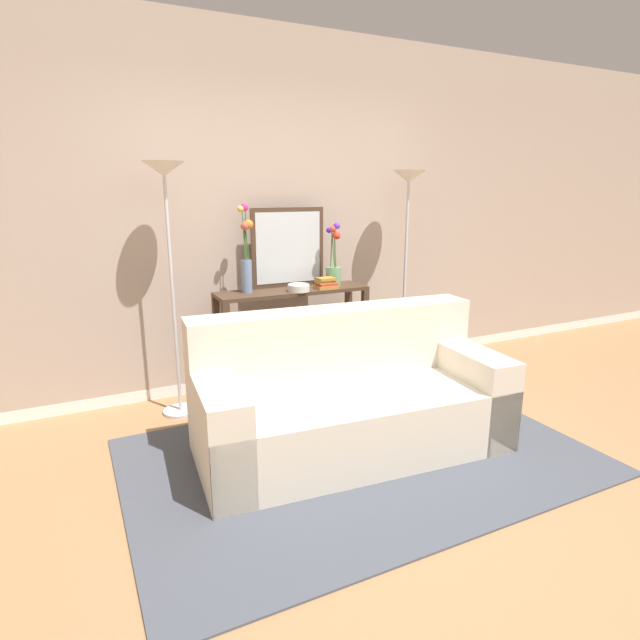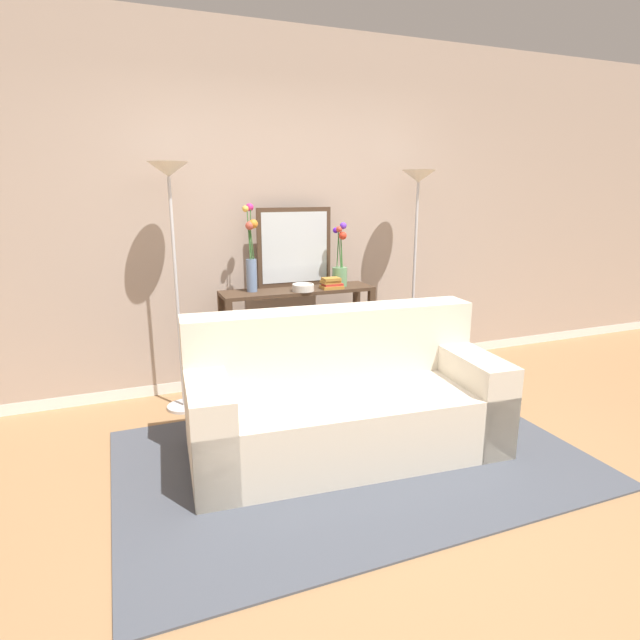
# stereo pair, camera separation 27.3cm
# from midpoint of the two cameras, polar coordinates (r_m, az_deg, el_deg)

# --- Properties ---
(ground_plane) EXTENTS (16.00, 16.00, 0.02)m
(ground_plane) POSITION_cam_midpoint_polar(r_m,az_deg,el_deg) (2.99, 6.28, -19.29)
(ground_plane) COLOR #9E754C
(back_wall) EXTENTS (12.00, 0.15, 2.87)m
(back_wall) POSITION_cam_midpoint_polar(r_m,az_deg,el_deg) (4.39, -8.16, 11.48)
(back_wall) COLOR white
(back_wall) RESTS_ON ground
(area_rug) EXTENTS (2.80, 1.84, 0.01)m
(area_rug) POSITION_cam_midpoint_polar(r_m,az_deg,el_deg) (3.35, 2.00, -14.85)
(area_rug) COLOR #474C56
(area_rug) RESTS_ON ground
(couch) EXTENTS (2.00, 1.00, 0.88)m
(couch) POSITION_cam_midpoint_polar(r_m,az_deg,el_deg) (3.34, 0.83, -8.99)
(couch) COLOR beige
(couch) RESTS_ON ground
(console_table) EXTENTS (1.24, 0.33, 0.85)m
(console_table) POSITION_cam_midpoint_polar(r_m,az_deg,el_deg) (4.23, -4.85, -0.28)
(console_table) COLOR #473323
(console_table) RESTS_ON ground
(floor_lamp_left) EXTENTS (0.28, 0.28, 1.82)m
(floor_lamp_left) POSITION_cam_midpoint_polar(r_m,az_deg,el_deg) (3.80, -18.51, 10.41)
(floor_lamp_left) COLOR silver
(floor_lamp_left) RESTS_ON ground
(floor_lamp_right) EXTENTS (0.28, 0.28, 1.79)m
(floor_lamp_right) POSITION_cam_midpoint_polar(r_m,az_deg,el_deg) (4.54, 7.87, 11.22)
(floor_lamp_right) COLOR silver
(floor_lamp_right) RESTS_ON ground
(wall_mirror) EXTENTS (0.63, 0.02, 0.64)m
(wall_mirror) POSITION_cam_midpoint_polar(r_m,az_deg,el_deg) (4.26, -5.38, 7.94)
(wall_mirror) COLOR #473323
(wall_mirror) RESTS_ON console_table
(vase_tall_flowers) EXTENTS (0.11, 0.12, 0.68)m
(vase_tall_flowers) POSITION_cam_midpoint_polar(r_m,az_deg,el_deg) (4.04, -10.06, 6.98)
(vase_tall_flowers) COLOR #6B84AD
(vase_tall_flowers) RESTS_ON console_table
(vase_short_flowers) EXTENTS (0.12, 0.13, 0.52)m
(vase_short_flowers) POSITION_cam_midpoint_polar(r_m,az_deg,el_deg) (4.28, -0.32, 5.93)
(vase_short_flowers) COLOR #669E6B
(vase_short_flowers) RESTS_ON console_table
(fruit_bowl) EXTENTS (0.17, 0.17, 0.06)m
(fruit_bowl) POSITION_cam_midpoint_polar(r_m,az_deg,el_deg) (4.08, -4.30, 3.57)
(fruit_bowl) COLOR silver
(fruit_bowl) RESTS_ON console_table
(book_stack) EXTENTS (0.18, 0.14, 0.09)m
(book_stack) POSITION_cam_midpoint_polar(r_m,az_deg,el_deg) (4.19, -1.20, 4.04)
(book_stack) COLOR #B77F33
(book_stack) RESTS_ON console_table
(book_row_under_console) EXTENTS (0.35, 0.17, 0.13)m
(book_row_under_console) POSITION_cam_midpoint_polar(r_m,az_deg,el_deg) (4.29, -8.97, -7.52)
(book_row_under_console) COLOR silver
(book_row_under_console) RESTS_ON ground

